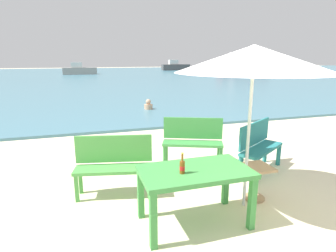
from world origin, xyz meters
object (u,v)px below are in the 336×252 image
object	(u,v)px
swimmer_person	(148,105)
boat_fishing_trawler	(243,65)
side_table_wood	(256,178)
bench_teal_center	(258,144)
picnic_table_green	(195,177)
bench_green_left	(193,138)
patio_umbrella	(254,59)
boat_tanker	(175,66)
bench_green_right	(114,162)
boat_cargo_ship	(79,70)
beer_bottle_amber	(182,166)

from	to	relation	value
swimmer_person	boat_fishing_trawler	size ratio (longest dim) A/B	0.05
side_table_wood	bench_teal_center	size ratio (longest dim) A/B	0.45
picnic_table_green	bench_green_left	world-z (taller)	bench_green_left
side_table_wood	boat_fishing_trawler	xyz separation A→B (m)	(20.00, 32.65, 0.71)
bench_green_left	swimmer_person	size ratio (longest dim) A/B	3.04
patio_umbrella	side_table_wood	world-z (taller)	patio_umbrella
picnic_table_green	boat_fishing_trawler	xyz separation A→B (m)	(21.14, 32.97, 0.41)
bench_teal_center	boat_tanker	bearing A→B (deg)	73.42
boat_tanker	boat_fishing_trawler	size ratio (longest dim) A/B	0.60
picnic_table_green	boat_fishing_trawler	distance (m)	39.17
bench_teal_center	boat_tanker	distance (m)	41.25
bench_green_right	picnic_table_green	bearing A→B (deg)	-51.74
bench_green_left	boat_cargo_ship	bearing A→B (deg)	93.71
bench_green_left	swimmer_person	distance (m)	5.96
beer_bottle_amber	bench_teal_center	xyz separation A→B (m)	(2.05, 1.36, -0.31)
bench_green_right	swimmer_person	size ratio (longest dim) A/B	3.05
boat_tanker	boat_cargo_ship	bearing A→B (deg)	-154.49
side_table_wood	bench_green_left	bearing A→B (deg)	101.94
bench_green_right	boat_cargo_ship	distance (m)	32.58
swimmer_person	boat_tanker	bearing A→B (deg)	69.44
boat_fishing_trawler	bench_green_left	bearing A→B (deg)	-123.31
boat_cargo_ship	boat_fishing_trawler	bearing A→B (deg)	-1.90
beer_bottle_amber	boat_tanker	distance (m)	43.16
boat_cargo_ship	bench_green_right	bearing A→B (deg)	-89.34
beer_bottle_amber	bench_teal_center	world-z (taller)	beer_bottle_amber
bench_green_right	beer_bottle_amber	bearing A→B (deg)	-60.10
bench_green_right	bench_green_left	bearing A→B (deg)	27.18
bench_green_right	swimmer_person	xyz separation A→B (m)	(2.17, 6.80, -0.30)
picnic_table_green	boat_cargo_ship	world-z (taller)	boat_cargo_ship
beer_bottle_amber	swimmer_person	world-z (taller)	beer_bottle_amber
bench_green_left	boat_tanker	distance (m)	40.88
swimmer_person	side_table_wood	bearing A→B (deg)	-91.00
bench_green_right	boat_tanker	xyz separation A→B (m)	(14.51, 39.68, 0.13)
picnic_table_green	patio_umbrella	xyz separation A→B (m)	(0.88, 0.20, 1.47)
beer_bottle_amber	picnic_table_green	bearing A→B (deg)	19.65
picnic_table_green	boat_fishing_trawler	size ratio (longest dim) A/B	0.19
patio_umbrella	side_table_wood	size ratio (longest dim) A/B	4.26
side_table_wood	swimmer_person	size ratio (longest dim) A/B	1.32
side_table_wood	boat_cargo_ship	size ratio (longest dim) A/B	0.13
bench_green_right	boat_fishing_trawler	size ratio (longest dim) A/B	0.17
swimmer_person	boat_fishing_trawler	world-z (taller)	boat_fishing_trawler
side_table_wood	boat_tanker	distance (m)	42.37
beer_bottle_amber	bench_green_left	distance (m)	2.32
bench_green_left	side_table_wood	bearing A→B (deg)	-78.06
side_table_wood	bench_teal_center	distance (m)	1.20
beer_bottle_amber	bench_green_right	xyz separation A→B (m)	(-0.69, 1.21, -0.31)
picnic_table_green	side_table_wood	distance (m)	1.22
side_table_wood	boat_tanker	bearing A→B (deg)	72.89
bench_green_left	bench_green_right	world-z (taller)	same
boat_fishing_trawler	bench_green_right	bearing A→B (deg)	-124.69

